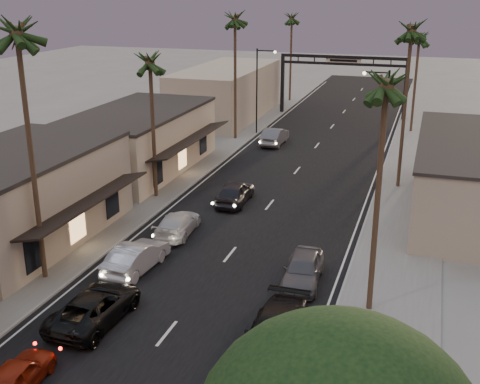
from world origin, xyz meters
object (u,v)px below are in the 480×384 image
Objects in this scene: streetlight_left at (259,84)px; palm_rb at (412,25)px; oncoming_silver at (136,257)px; palm_lc at (150,56)px; oncoming_red at (17,376)px; palm_lb at (16,25)px; curbside_black at (275,335)px; oncoming_pickup at (95,307)px; palm_ld at (235,15)px; palm_ra at (387,76)px; arch at (343,70)px; palm_far at (292,15)px; palm_rc at (420,33)px; streetlight_right at (382,117)px.

palm_rb is at bearing -42.05° from streetlight_left.
streetlight_left is 1.83× the size of oncoming_silver.
palm_rb is (17.20, 8.00, 1.95)m from palm_lc.
oncoming_red is (-12.46, -30.56, -11.74)m from palm_rb.
palm_rb is at bearing -118.32° from oncoming_red.
palm_lb is 18.77m from curbside_black.
oncoming_pickup is at bearing 100.87° from oncoming_silver.
palm_ra is at bearing -60.98° from palm_ld.
arch is 12.96m from palm_far.
palm_ra reaches higher than oncoming_pickup.
palm_ra is 0.93× the size of palm_rb.
arch is 51.41m from oncoming_pickup.
streetlight_left is (-6.92, -12.00, -0.20)m from arch.
palm_ra reaches higher than palm_lc.
palm_ra reaches higher than curbside_black.
oncoming_red is at bearing -83.49° from palm_ld.
curbside_black is at bearing -77.20° from palm_far.
palm_rc is at bearing 90.00° from palm_ra.
palm_lb is 1.07× the size of palm_ld.
streetlight_right is 21.94m from palm_ra.
palm_far is 3.32× the size of oncoming_red.
oncoming_silver is (-4.31, -45.56, -4.72)m from arch.
palm_far is at bearing -83.84° from oncoming_pickup.
palm_lb is 3.82× the size of oncoming_red.
streetlight_left is 0.74× the size of palm_rc.
streetlight_left is at bearing -81.56° from oncoming_silver.
palm_far is at bearing 89.69° from palm_lb.
palm_lc is (0.00, 14.00, -2.92)m from palm_lb.
streetlight_right is 0.68× the size of palm_far.
streetlight_left is 1.53× the size of curbside_black.
oncoming_pickup is at bearing -98.31° from oncoming_red.
streetlight_left is 37.87m from palm_ra.
oncoming_red is at bearing -139.71° from palm_ra.
oncoming_pickup is at bearing -73.81° from palm_lc.
streetlight_right is 28.89m from palm_lb.
curbside_black is (13.67, -2.86, -12.53)m from palm_lb.
palm_rb is (0.00, 20.00, 0.97)m from palm_ra.
palm_ld is at bearing 147.21° from streetlight_right.
oncoming_pickup is (4.95, -36.06, -11.64)m from palm_ld.
oncoming_silver is at bearing -95.41° from arch.
palm_rb reaches higher than arch.
palm_lc reaches higher than streetlight_left.
palm_lc reaches higher than oncoming_pickup.
palm_far is (0.30, 56.00, -1.94)m from palm_lb.
arch is 1.00× the size of palm_lb.
palm_far is at bearing 107.38° from palm_ra.
streetlight_right is at bearing 94.57° from palm_ra.
oncoming_silver is (-12.91, -19.56, -11.61)m from palm_rb.
streetlight_left is at bearing 114.54° from palm_ra.
streetlight_right is 7.35m from palm_rb.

